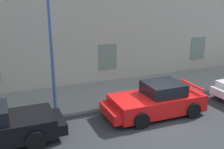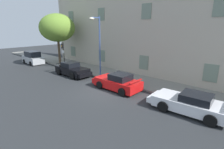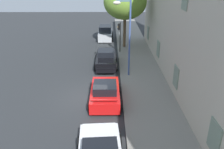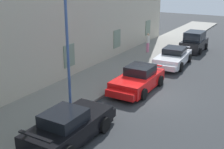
% 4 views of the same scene
% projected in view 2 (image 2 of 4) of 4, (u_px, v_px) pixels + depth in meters
% --- Properties ---
extents(ground_plane, '(80.00, 80.00, 0.00)m').
position_uv_depth(ground_plane, '(105.00, 91.00, 14.62)').
color(ground_plane, '#2B2D30').
extents(sidewalk, '(60.00, 3.71, 0.14)m').
position_uv_depth(sidewalk, '(133.00, 80.00, 17.56)').
color(sidewalk, gray).
rests_on(sidewalk, ground).
extents(building_facade, '(32.51, 4.46, 11.54)m').
position_uv_depth(building_facade, '(156.00, 22.00, 18.74)').
color(building_facade, '#BCB29E').
rests_on(building_facade, ground).
extents(sportscar_red_lead, '(4.61, 2.09, 1.46)m').
position_uv_depth(sportscar_red_lead, '(73.00, 70.00, 19.19)').
color(sportscar_red_lead, black).
rests_on(sportscar_red_lead, ground).
extents(sportscar_yellow_flank, '(4.49, 2.17, 1.45)m').
position_uv_depth(sportscar_yellow_flank, '(116.00, 82.00, 15.02)').
color(sportscar_yellow_flank, red).
rests_on(sportscar_yellow_flank, ground).
extents(sportscar_white_middle, '(4.90, 2.40, 1.33)m').
position_uv_depth(sportscar_white_middle, '(187.00, 103.00, 10.95)').
color(sportscar_white_middle, white).
rests_on(sportscar_white_middle, ground).
extents(hatchback_parked, '(3.94, 1.96, 1.85)m').
position_uv_depth(hatchback_parked, '(33.00, 58.00, 25.29)').
color(hatchback_parked, '#B2B7BC').
rests_on(hatchback_parked, ground).
extents(tree_near_kerb, '(4.77, 4.77, 6.95)m').
position_uv_depth(tree_near_kerb, '(57.00, 28.00, 23.43)').
color(tree_near_kerb, brown).
rests_on(tree_near_kerb, sidewalk).
extents(traffic_light, '(0.44, 0.36, 3.22)m').
position_uv_depth(traffic_light, '(63.00, 50.00, 22.34)').
color(traffic_light, black).
rests_on(traffic_light, sidewalk).
extents(street_lamp, '(0.44, 1.42, 6.24)m').
position_uv_depth(street_lamp, '(97.00, 36.00, 17.73)').
color(street_lamp, '#3F5999').
rests_on(street_lamp, sidewalk).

